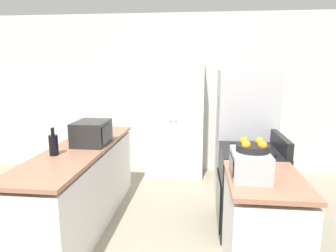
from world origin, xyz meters
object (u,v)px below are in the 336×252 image
stove (250,189)px  microwave (92,133)px  toaster_oven (250,164)px  wine_bottle (54,144)px  pantry_cabinet (175,118)px  fruit_bowl (253,147)px  refrigerator (244,137)px

stove → microwave: (-1.75, 0.04, 0.57)m
microwave → toaster_oven: (1.60, -0.84, -0.03)m
stove → wine_bottle: bearing=-168.5°
pantry_cabinet → wine_bottle: 2.26m
pantry_cabinet → fruit_bowl: (0.82, -2.39, 0.19)m
refrigerator → fruit_bowl: refrigerator is taller
stove → toaster_oven: toaster_oven is taller
stove → microwave: microwave is taller
stove → pantry_cabinet: bearing=120.5°
microwave → wine_bottle: (-0.23, -0.44, -0.02)m
toaster_oven → fruit_bowl: (0.02, 0.02, 0.14)m
refrigerator → pantry_cabinet: bearing=138.7°
wine_bottle → toaster_oven: (1.82, -0.40, -0.00)m
wine_bottle → toaster_oven: size_ratio=0.69×
microwave → wine_bottle: bearing=-117.0°
wine_bottle → fruit_bowl: fruit_bowl is taller
toaster_oven → microwave: bearing=152.3°
refrigerator → fruit_bowl: size_ratio=6.56×
pantry_cabinet → stove: 1.94m
pantry_cabinet → microwave: bearing=-116.9°
fruit_bowl → wine_bottle: bearing=168.4°
wine_bottle → fruit_bowl: bearing=-11.6°
pantry_cabinet → fruit_bowl: size_ratio=7.28×
toaster_oven → wine_bottle: bearing=167.7°
pantry_cabinet → wine_bottle: (-1.02, -2.01, 0.06)m
pantry_cabinet → microwave: (-0.80, -1.57, 0.08)m
fruit_bowl → microwave: bearing=153.0°
stove → wine_bottle: (-1.97, -0.40, 0.55)m
toaster_oven → fruit_bowl: bearing=45.0°
wine_bottle → pantry_cabinet: bearing=63.0°
refrigerator → wine_bottle: 2.31m
pantry_cabinet → toaster_oven: (0.80, -2.41, 0.05)m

